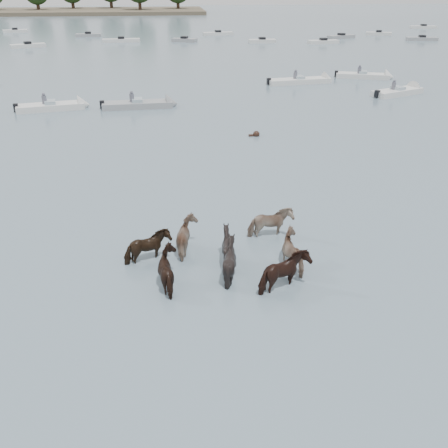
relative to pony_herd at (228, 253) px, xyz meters
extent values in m
plane|color=slate|center=(-0.02, 0.29, -0.48)|extent=(400.00, 400.00, 0.00)
imported|color=black|center=(-2.82, 0.63, -0.03)|extent=(1.85, 1.46, 1.42)
imported|color=gray|center=(-1.31, 1.21, -0.01)|extent=(1.65, 1.78, 1.47)
imported|color=black|center=(0.01, 0.27, -0.01)|extent=(1.77, 1.77, 1.46)
imported|color=gray|center=(1.89, 1.97, 0.00)|extent=(1.86, 1.09, 1.47)
imported|color=black|center=(-1.97, -1.01, -0.01)|extent=(1.85, 1.90, 1.46)
imported|color=black|center=(-0.02, -0.68, 0.02)|extent=(1.85, 1.82, 1.53)
imported|color=black|center=(1.62, -1.65, 0.03)|extent=(1.98, 1.65, 1.54)
imported|color=gray|center=(2.41, -0.27, -0.01)|extent=(1.87, 1.91, 1.46)
sphere|color=black|center=(3.71, 15.56, -0.36)|extent=(0.44, 0.44, 0.44)
cube|color=black|center=(3.46, 15.56, -0.46)|extent=(0.50, 0.22, 0.18)
cube|color=silver|center=(-10.99, 24.31, -0.28)|extent=(5.24, 2.58, 0.55)
cone|color=silver|center=(-8.53, 24.82, -0.28)|extent=(1.20, 1.75, 1.60)
cube|color=#99ADB7|center=(-10.99, 24.31, 0.07)|extent=(1.01, 1.26, 0.35)
cube|color=black|center=(-13.45, 23.80, -0.13)|extent=(0.41, 0.41, 0.60)
cylinder|color=#595966|center=(-11.39, 24.31, 0.27)|extent=(0.36, 0.36, 0.70)
sphere|color=#595966|center=(-11.39, 24.31, 0.72)|extent=(0.24, 0.24, 0.24)
cube|color=gray|center=(-4.31, 24.28, -0.28)|extent=(5.53, 1.93, 0.55)
cone|color=gray|center=(-1.59, 24.44, -0.28)|extent=(1.00, 1.65, 1.60)
cube|color=#99ADB7|center=(-4.31, 24.28, 0.07)|extent=(0.87, 1.17, 0.35)
cube|color=black|center=(-7.03, 24.11, -0.13)|extent=(0.37, 0.37, 0.60)
cylinder|color=#595966|center=(-4.71, 24.28, 0.27)|extent=(0.36, 0.36, 0.70)
sphere|color=#595966|center=(-4.71, 24.28, 0.72)|extent=(0.24, 0.24, 0.24)
cube|color=silver|center=(10.89, 32.67, -0.28)|extent=(6.41, 2.49, 0.55)
cone|color=silver|center=(13.98, 33.12, -0.28)|extent=(1.12, 1.71, 1.60)
cube|color=#99ADB7|center=(10.89, 32.67, 0.07)|extent=(0.95, 1.22, 0.35)
cube|color=black|center=(7.80, 32.21, -0.13)|extent=(0.40, 0.40, 0.60)
cylinder|color=#595966|center=(10.49, 32.67, 0.27)|extent=(0.36, 0.36, 0.70)
sphere|color=#595966|center=(10.49, 32.67, 0.72)|extent=(0.24, 0.24, 0.24)
cube|color=silver|center=(18.16, 26.59, -0.28)|extent=(5.21, 3.54, 0.55)
cone|color=silver|center=(20.44, 27.63, -0.28)|extent=(1.48, 1.83, 1.60)
cube|color=#99ADB7|center=(18.16, 26.59, 0.07)|extent=(1.19, 1.35, 0.35)
cube|color=black|center=(15.89, 25.54, -0.13)|extent=(0.46, 0.46, 0.60)
cylinder|color=#595966|center=(17.76, 26.59, 0.27)|extent=(0.36, 0.36, 0.70)
sphere|color=#595966|center=(17.76, 26.59, 0.72)|extent=(0.24, 0.24, 0.24)
cube|color=silver|center=(18.12, 34.77, -0.28)|extent=(5.54, 3.20, 0.55)
cone|color=silver|center=(20.63, 33.93, -0.28)|extent=(1.36, 1.80, 1.60)
cube|color=#99ADB7|center=(18.12, 34.77, 0.07)|extent=(1.11, 1.32, 0.35)
cube|color=black|center=(15.60, 35.61, -0.13)|extent=(0.44, 0.44, 0.60)
cylinder|color=#595966|center=(17.72, 34.77, 0.27)|extent=(0.36, 0.36, 0.70)
sphere|color=#595966|center=(17.72, 34.77, 0.72)|extent=(0.24, 0.24, 0.24)
cube|color=silver|center=(-30.67, 88.89, -0.26)|extent=(4.66, 2.55, 0.60)
cube|color=black|center=(-30.67, 88.89, 0.12)|extent=(1.22, 1.22, 0.50)
cube|color=silver|center=(-22.44, 64.67, -0.26)|extent=(5.16, 3.36, 0.60)
cube|color=black|center=(-22.44, 64.67, 0.12)|extent=(1.32, 1.32, 0.50)
cube|color=gray|center=(-15.59, 79.38, -0.26)|extent=(4.46, 1.74, 0.60)
cube|color=black|center=(-15.59, 79.38, 0.12)|extent=(1.05, 1.05, 0.50)
cube|color=silver|center=(-9.10, 70.32, -0.26)|extent=(6.08, 1.99, 0.60)
cube|color=black|center=(-9.10, 70.32, 0.12)|extent=(1.08, 1.08, 0.50)
cube|color=gray|center=(1.13, 69.57, -0.26)|extent=(4.29, 2.88, 0.60)
cube|color=black|center=(1.13, 69.57, 0.12)|extent=(1.30, 1.30, 0.50)
cube|color=silver|center=(7.65, 79.57, -0.26)|extent=(5.64, 2.29, 0.60)
cube|color=black|center=(7.65, 79.57, 0.12)|extent=(1.14, 1.14, 0.50)
cube|color=silver|center=(13.51, 66.84, -0.26)|extent=(4.34, 1.62, 0.60)
cube|color=black|center=(13.51, 66.84, 0.12)|extent=(1.03, 1.03, 0.50)
cube|color=silver|center=(22.96, 64.62, -0.26)|extent=(5.03, 2.02, 0.60)
cube|color=black|center=(22.96, 64.62, 0.12)|extent=(1.10, 1.10, 0.50)
cube|color=gray|center=(28.34, 71.83, -0.26)|extent=(5.36, 3.44, 0.60)
cube|color=black|center=(28.34, 71.83, 0.12)|extent=(1.31, 1.31, 0.50)
cube|color=silver|center=(36.94, 76.32, -0.26)|extent=(4.71, 3.14, 0.60)
cube|color=black|center=(36.94, 76.32, 0.12)|extent=(1.31, 1.31, 0.50)
cube|color=gray|center=(40.66, 67.12, -0.26)|extent=(5.16, 2.43, 0.60)
cube|color=black|center=(40.66, 67.12, 0.12)|extent=(1.17, 1.17, 0.50)
cube|color=silver|center=(51.57, 88.35, -0.26)|extent=(5.39, 2.20, 0.60)
cube|color=black|center=(51.57, 88.35, 0.12)|extent=(1.13, 1.13, 0.50)
cylinder|color=#382619|center=(-39.99, 151.01, 1.15)|extent=(1.00, 1.00, 3.27)
cylinder|color=#382619|center=(-30.64, 157.01, 1.27)|extent=(1.00, 1.00, 3.50)
cylinder|color=#382619|center=(-18.80, 158.03, 1.45)|extent=(1.00, 1.00, 3.87)
cylinder|color=#382619|center=(-9.25, 146.85, 1.55)|extent=(1.00, 1.00, 4.06)
cylinder|color=#382619|center=(2.37, 152.39, 1.28)|extent=(1.00, 1.00, 3.54)
camera|label=1|loc=(-1.77, -14.52, 8.56)|focal=38.70mm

